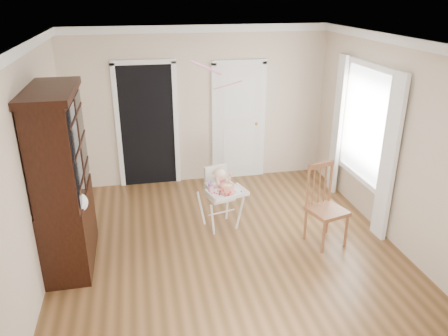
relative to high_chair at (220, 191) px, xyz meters
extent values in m
plane|color=brown|center=(-0.02, -0.71, -0.57)|extent=(5.00, 5.00, 0.00)
plane|color=white|center=(-0.02, -0.71, 2.13)|extent=(5.00, 5.00, 0.00)
plane|color=beige|center=(-0.02, 1.79, 0.78)|extent=(4.50, 0.00, 4.50)
plane|color=beige|center=(-2.27, -0.71, 0.78)|extent=(0.00, 5.00, 5.00)
plane|color=beige|center=(2.23, -0.71, 0.78)|extent=(0.00, 5.00, 5.00)
cube|color=black|center=(-0.92, 1.77, 0.48)|extent=(0.90, 0.03, 2.10)
cube|color=white|center=(-1.41, 1.77, 0.48)|extent=(0.08, 0.05, 2.18)
cube|color=white|center=(-0.43, 1.77, 0.48)|extent=(0.08, 0.05, 2.18)
cube|color=white|center=(-0.92, 1.77, 1.57)|extent=(1.06, 0.05, 0.08)
cube|color=white|center=(0.68, 1.76, 0.45)|extent=(0.80, 0.05, 2.05)
cube|color=white|center=(0.24, 1.77, 0.45)|extent=(0.08, 0.05, 2.13)
cube|color=white|center=(1.12, 1.77, 0.45)|extent=(0.08, 0.05, 2.13)
sphere|color=gold|center=(1.00, 1.73, 0.43)|extent=(0.06, 0.06, 0.06)
cube|color=white|center=(2.21, 0.09, 0.83)|extent=(0.02, 1.20, 1.60)
cube|color=white|center=(2.19, 0.09, 1.67)|extent=(0.06, 1.36, 0.08)
cube|color=white|center=(2.13, -0.69, 0.58)|extent=(0.08, 0.28, 2.30)
cube|color=white|center=(2.13, 0.87, 0.58)|extent=(0.08, 0.28, 2.30)
cylinder|color=white|center=(-0.16, -0.24, -0.33)|extent=(0.09, 0.13, 0.54)
cylinder|color=white|center=(0.26, -0.13, -0.33)|extent=(0.13, 0.09, 0.54)
cylinder|color=white|center=(-0.26, 0.14, -0.33)|extent=(0.13, 0.09, 0.54)
cylinder|color=white|center=(0.16, 0.25, -0.33)|extent=(0.09, 0.13, 0.54)
cylinder|color=white|center=(0.01, -0.04, -0.32)|extent=(0.40, 0.13, 0.02)
cube|color=silver|center=(0.00, 0.01, -0.08)|extent=(0.41, 0.40, 0.07)
cube|color=silver|center=(-0.17, -0.04, 0.03)|extent=(0.11, 0.30, 0.16)
cube|color=silver|center=(0.16, 0.05, 0.03)|extent=(0.11, 0.30, 0.16)
cube|color=silver|center=(-0.04, 0.15, 0.14)|extent=(0.34, 0.14, 0.39)
cube|color=white|center=(0.05, -0.20, 0.06)|extent=(0.58, 0.47, 0.03)
cube|color=white|center=(0.10, -0.37, 0.08)|extent=(0.49, 0.15, 0.04)
ellipsoid|color=beige|center=(-0.01, 0.03, 0.05)|extent=(0.22, 0.20, 0.24)
sphere|color=beige|center=(-0.01, 0.03, 0.25)|extent=(0.20, 0.20, 0.17)
sphere|color=red|center=(0.01, -0.02, 0.10)|extent=(0.12, 0.12, 0.12)
sphere|color=red|center=(-0.01, -0.05, 0.21)|extent=(0.06, 0.06, 0.06)
sphere|color=red|center=(0.14, 0.00, 0.24)|extent=(0.06, 0.06, 0.06)
cylinder|color=silver|center=(0.06, -0.22, 0.08)|extent=(0.24, 0.24, 0.01)
cylinder|color=#D82646|center=(0.06, -0.22, 0.13)|extent=(0.19, 0.19, 0.10)
cylinder|color=#F2E08C|center=(0.08, -0.23, 0.18)|extent=(0.08, 0.08, 0.02)
cylinder|color=pink|center=(-0.17, -0.19, 0.13)|extent=(0.07, 0.07, 0.11)
cylinder|color=#835FA6|center=(-0.17, -0.19, 0.20)|extent=(0.08, 0.08, 0.03)
cone|color=#835FA6|center=(-0.17, -0.19, 0.24)|extent=(0.03, 0.03, 0.04)
cube|color=black|center=(-2.01, -0.46, -0.11)|extent=(0.52, 1.24, 0.93)
cube|color=black|center=(-2.01, -0.46, 0.98)|extent=(0.47, 1.24, 1.24)
cube|color=black|center=(-1.76, -0.77, 0.98)|extent=(0.02, 0.54, 1.08)
cube|color=black|center=(-1.76, -0.15, 0.98)|extent=(0.02, 0.54, 1.08)
cube|color=black|center=(-2.01, -0.46, 1.62)|extent=(0.56, 1.32, 0.08)
ellipsoid|color=white|center=(-1.80, -0.82, 0.41)|extent=(0.21, 0.17, 0.23)
cube|color=brown|center=(1.32, -0.71, -0.09)|extent=(0.55, 0.55, 0.05)
cylinder|color=brown|center=(1.18, -0.95, -0.33)|extent=(0.04, 0.04, 0.48)
cylinder|color=brown|center=(1.55, -0.85, -0.33)|extent=(0.04, 0.04, 0.48)
cylinder|color=brown|center=(1.08, -0.58, -0.33)|extent=(0.04, 0.04, 0.48)
cylinder|color=brown|center=(1.45, -0.47, -0.33)|extent=(0.04, 0.04, 0.48)
cylinder|color=brown|center=(1.08, -0.57, 0.22)|extent=(0.04, 0.04, 0.62)
cylinder|color=brown|center=(1.45, -0.46, 0.22)|extent=(0.04, 0.04, 0.62)
cube|color=brown|center=(1.26, -0.51, 0.50)|extent=(0.40, 0.15, 0.06)
camera|label=1|loc=(-1.07, -5.50, 2.66)|focal=35.00mm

